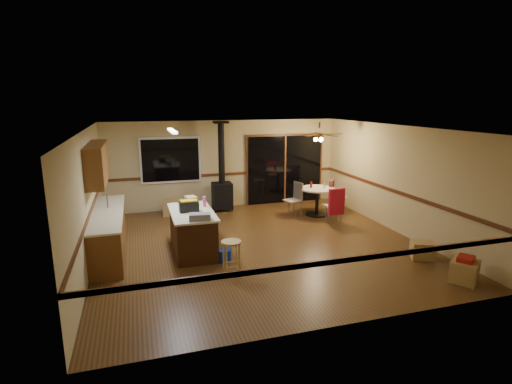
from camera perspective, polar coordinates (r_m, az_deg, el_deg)
name	(u,v)px	position (r m, az deg, el deg)	size (l,w,h in m)	color
floor	(260,245)	(9.06, 0.56, -7.51)	(7.00, 7.00, 0.00)	#4E3115
ceiling	(260,128)	(8.51, 0.59, 9.12)	(7.00, 7.00, 0.00)	silver
wall_back	(225,164)	(12.02, -4.45, 3.98)	(7.00, 7.00, 0.00)	tan
wall_front	(337,241)	(5.58, 11.50, -6.91)	(7.00, 7.00, 0.00)	tan
wall_left	(87,200)	(8.37, -22.95, -1.01)	(7.00, 7.00, 0.00)	tan
wall_right	(397,179)	(10.28, 19.53, 1.73)	(7.00, 7.00, 0.00)	tan
chair_rail	(260,202)	(8.76, 0.57, -1.38)	(7.00, 7.00, 0.08)	#4C2713
window	(171,160)	(11.71, -12.10, 4.48)	(1.72, 0.10, 1.32)	black
sliding_door	(285,170)	(12.56, 4.13, 3.22)	(2.52, 0.10, 2.10)	black
lower_cabinets	(109,233)	(9.05, -20.27, -5.50)	(0.60, 3.00, 0.86)	brown
countertop	(107,212)	(8.92, -20.49, -2.76)	(0.64, 3.04, 0.04)	beige
upper_cabinets	(97,163)	(8.92, -21.74, 3.85)	(0.35, 2.00, 0.80)	brown
kitchen_island	(193,232)	(8.61, -9.05, -5.61)	(0.88, 1.68, 0.90)	#331A0C
wood_stove	(222,186)	(11.65, -4.88, 0.83)	(0.55, 0.50, 2.52)	black
ceiling_fan	(319,136)	(11.05, 9.03, 7.84)	(0.24, 0.24, 0.55)	brown
fluorescent_strip	(172,131)	(8.45, -11.89, 8.55)	(0.10, 1.20, 0.04)	white
toolbox_grey	(200,217)	(7.84, -8.04, -3.51)	(0.42, 0.23, 0.13)	slate
toolbox_black	(189,206)	(8.44, -9.57, -2.05)	(0.40, 0.21, 0.22)	black
toolbox_yellow_lid	(189,201)	(8.41, -9.60, -1.24)	(0.35, 0.18, 0.03)	gold
box_on_island	(191,201)	(8.95, -9.24, -1.25)	(0.22, 0.30, 0.20)	#9E7E46
bottle_dark	(185,205)	(8.55, -10.07, -1.78)	(0.07, 0.07, 0.25)	black
bottle_pink	(204,202)	(8.77, -7.38, -1.37)	(0.07, 0.07, 0.23)	#D84C8C
bottle_white	(194,203)	(8.81, -8.86, -1.56)	(0.06, 0.06, 0.17)	white
bar_stool	(231,259)	(7.44, -3.53, -9.47)	(0.37, 0.37, 0.67)	tan
blue_bucket	(225,255)	(8.17, -4.52, -9.00)	(0.29, 0.29, 0.24)	#0C2FB2
dining_table	(317,197)	(11.32, 8.73, -0.65)	(0.99, 0.99, 0.78)	black
glass_red	(311,185)	(11.27, 7.88, 1.05)	(0.07, 0.07, 0.17)	#590C14
glass_cream	(324,186)	(11.29, 9.72, 0.90)	(0.06, 0.06, 0.13)	beige
chair_left	(296,195)	(11.18, 5.69, -0.45)	(0.49, 0.49, 0.51)	tan
chair_near	(336,202)	(10.59, 11.35, -1.35)	(0.46, 0.49, 0.70)	tan
chair_right	(332,192)	(11.68, 10.85, 0.01)	(0.62, 0.61, 0.70)	tan
box_under_window	(173,207)	(11.51, -11.75, -2.17)	(0.54, 0.44, 0.44)	#9E7E46
box_corner_a	(464,271)	(8.18, 27.63, -9.97)	(0.51, 0.43, 0.38)	#9E7E46
box_corner_b	(422,250)	(8.93, 22.68, -7.67)	(0.44, 0.38, 0.35)	#9E7E46
box_small_red	(466,259)	(8.09, 27.81, -8.44)	(0.31, 0.26, 0.08)	maroon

